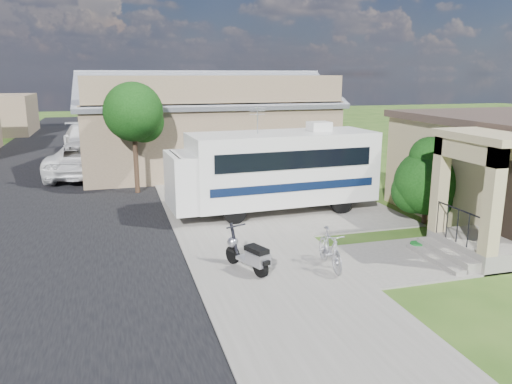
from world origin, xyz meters
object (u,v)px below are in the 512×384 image
object	(u,v)px
shrub	(428,179)
van	(86,140)
motorhome	(275,168)
bicycle	(330,251)
pickup_truck	(87,158)
garden_hose	(417,247)
scooter	(249,255)

from	to	relation	value
shrub	van	world-z (taller)	shrub
motorhome	van	xyz separation A→B (m)	(-7.04, 16.00, -0.70)
bicycle	pickup_truck	size ratio (longest dim) A/B	0.27
bicycle	motorhome	bearing A→B (deg)	90.91
motorhome	pickup_truck	size ratio (longest dim) A/B	1.20
shrub	garden_hose	size ratio (longest dim) A/B	7.52
scooter	van	world-z (taller)	van
motorhome	garden_hose	xyz separation A→B (m)	(2.65, -4.88, -1.53)
shrub	garden_hose	xyz separation A→B (m)	(-1.79, -2.26, -1.39)
scooter	bicycle	distance (m)	2.05
scooter	pickup_truck	size ratio (longest dim) A/B	0.25
bicycle	scooter	bearing A→B (deg)	175.04
garden_hose	van	bearing A→B (deg)	114.91
van	motorhome	bearing A→B (deg)	-72.98
motorhome	scooter	world-z (taller)	motorhome
motorhome	shrub	bearing A→B (deg)	-33.73
bicycle	van	xyz separation A→B (m)	(-6.68, 21.59, 0.41)
bicycle	garden_hose	distance (m)	3.13
scooter	bicycle	world-z (taller)	scooter
motorhome	garden_hose	bearing A→B (deg)	-64.68
scooter	pickup_truck	world-z (taller)	pickup_truck
shrub	van	distance (m)	21.89
shrub	van	size ratio (longest dim) A/B	0.46
shrub	pickup_truck	xyz separation A→B (m)	(-11.17, 11.51, -0.62)
scooter	van	bearing A→B (deg)	80.04
shrub	pickup_truck	size ratio (longest dim) A/B	0.47
scooter	van	xyz separation A→B (m)	(-4.65, 21.24, 0.42)
scooter	bicycle	size ratio (longest dim) A/B	0.95
bicycle	van	world-z (taller)	van
motorhome	scooter	size ratio (longest dim) A/B	4.70
shrub	pickup_truck	distance (m)	16.05
shrub	bicycle	size ratio (longest dim) A/B	1.74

